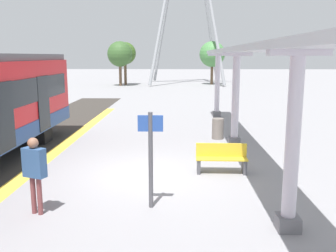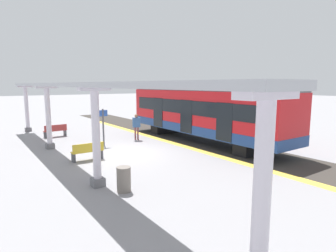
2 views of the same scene
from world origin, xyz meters
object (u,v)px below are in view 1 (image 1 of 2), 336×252
platform_info_sign (151,151)px  canopy_pillar_second (293,142)px  canopy_pillar_third (235,99)px  canopy_pillar_fourth (217,85)px  bench_near_end (221,158)px  trash_bin (218,129)px  passenger_waiting_near_edge (35,167)px

platform_info_sign → canopy_pillar_second: bearing=-20.8°
canopy_pillar_third → canopy_pillar_second: bearing=-90.0°
canopy_pillar_fourth → bench_near_end: bearing=-94.9°
canopy_pillar_second → platform_info_sign: bearing=159.2°
bench_near_end → platform_info_sign: platform_info_sign is taller
trash_bin → passenger_waiting_near_edge: passenger_waiting_near_edge is taller
canopy_pillar_second → platform_info_sign: (-2.79, 1.06, -0.46)m
trash_bin → canopy_pillar_second: bearing=-86.3°
platform_info_sign → canopy_pillar_third: bearing=65.8°
passenger_waiting_near_edge → trash_bin: bearing=58.3°
canopy_pillar_second → bench_near_end: bearing=103.7°
trash_bin → canopy_pillar_fourth: bearing=84.7°
passenger_waiting_near_edge → canopy_pillar_fourth: bearing=68.7°
canopy_pillar_fourth → trash_bin: 6.01m
canopy_pillar_second → canopy_pillar_third: 7.27m
canopy_pillar_second → passenger_waiting_near_edge: (-5.26, 0.63, -0.72)m
platform_info_sign → passenger_waiting_near_edge: platform_info_sign is taller
canopy_pillar_third → platform_info_sign: 6.82m
passenger_waiting_near_edge → canopy_pillar_second: bearing=-6.8°
bench_near_end → platform_info_sign: 3.37m
canopy_pillar_fourth → passenger_waiting_near_edge: (-5.26, -13.48, -0.72)m
platform_info_sign → passenger_waiting_near_edge: size_ratio=1.29×
canopy_pillar_fourth → bench_near_end: size_ratio=2.34×
trash_bin → passenger_waiting_near_edge: (-4.72, -7.65, 0.64)m
canopy_pillar_third → passenger_waiting_near_edge: bearing=-128.4°
canopy_pillar_second → trash_bin: size_ratio=4.10×
canopy_pillar_fourth → trash_bin: (-0.54, -5.83, -1.36)m
platform_info_sign → canopy_pillar_fourth: bearing=77.9°
canopy_pillar_fourth → bench_near_end: canopy_pillar_fourth is taller
platform_info_sign → passenger_waiting_near_edge: 2.52m
canopy_pillar_fourth → platform_info_sign: canopy_pillar_fourth is taller
bench_near_end → trash_bin: bearing=85.5°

